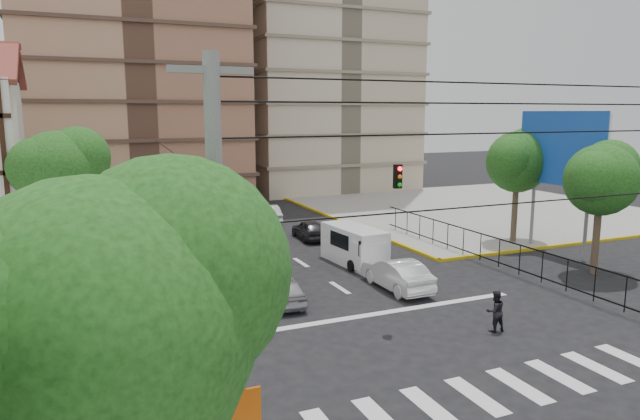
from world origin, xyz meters
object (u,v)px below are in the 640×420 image
car_silver_front_left (282,289)px  car_white_front_right (397,274)px  van_left_lane (225,218)px  pedestrian_crosswalk (495,311)px  traffic_light_nw (158,225)px  van_right_lane (356,247)px

car_silver_front_left → car_white_front_right: size_ratio=0.83×
van_left_lane → pedestrian_crosswalk: 22.37m
car_white_front_right → pedestrian_crosswalk: size_ratio=2.78×
traffic_light_nw → van_left_lane: bearing=63.2°
car_silver_front_left → car_white_front_right: bearing=-178.0°
traffic_light_nw → car_silver_front_left: bearing=-39.4°
car_silver_front_left → car_white_front_right: (5.58, -0.27, 0.10)m
pedestrian_crosswalk → car_white_front_right: bearing=-78.8°
van_right_lane → van_left_lane: size_ratio=1.00×
van_right_lane → car_silver_front_left: bearing=-147.6°
van_left_lane → pedestrian_crosswalk: bearing=-74.3°
van_right_lane → car_white_front_right: (-0.25, -4.66, -0.26)m
traffic_light_nw → van_left_lane: traffic_light_nw is taller
van_left_lane → van_right_lane: bearing=-65.2°
traffic_light_nw → van_right_lane: 10.64m
van_right_lane → car_silver_front_left: size_ratio=1.27×
traffic_light_nw → car_silver_front_left: traffic_light_nw is taller
traffic_light_nw → car_silver_front_left: 6.42m
traffic_light_nw → pedestrian_crosswalk: bearing=-42.7°
car_silver_front_left → car_white_front_right: 5.58m
traffic_light_nw → van_right_lane: bearing=3.5°
traffic_light_nw → pedestrian_crosswalk: (10.84, -10.01, -2.32)m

